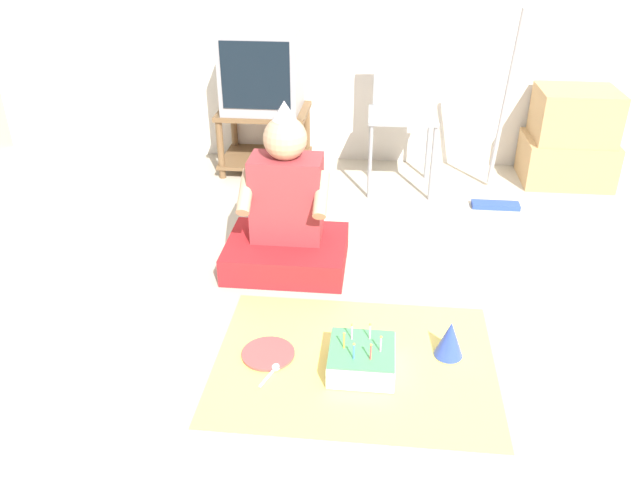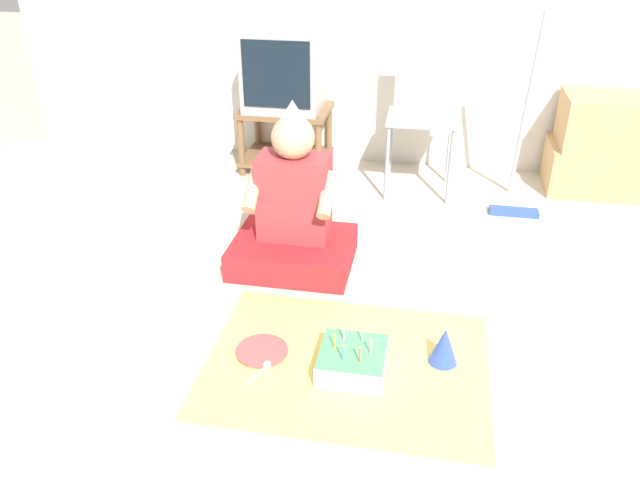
# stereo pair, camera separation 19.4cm
# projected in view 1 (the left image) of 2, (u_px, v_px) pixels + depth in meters

# --- Properties ---
(ground_plane) EXTENTS (16.00, 16.00, 0.00)m
(ground_plane) POSITION_uv_depth(u_px,v_px,m) (486.00, 378.00, 2.40)
(ground_plane) COLOR #BCB29E
(tv_stand) EXTENTS (0.58, 0.46, 0.42)m
(tv_stand) POSITION_uv_depth(u_px,v_px,m) (265.00, 134.00, 4.19)
(tv_stand) COLOR brown
(tv_stand) RESTS_ON ground_plane
(tv) EXTENTS (0.49, 0.45, 0.51)m
(tv) POSITION_uv_depth(u_px,v_px,m) (262.00, 70.00, 3.98)
(tv) COLOR #99999E
(tv) RESTS_ON tv_stand
(folding_chair) EXTENTS (0.42, 0.40, 0.89)m
(folding_chair) POSITION_uv_depth(u_px,v_px,m) (403.00, 103.00, 3.83)
(folding_chair) COLOR gray
(folding_chair) RESTS_ON ground_plane
(cardboard_box_stack) EXTENTS (0.55, 0.42, 0.60)m
(cardboard_box_stack) POSITION_uv_depth(u_px,v_px,m) (570.00, 139.00, 3.97)
(cardboard_box_stack) COLOR tan
(cardboard_box_stack) RESTS_ON ground_plane
(dust_mop) EXTENTS (0.28, 0.38, 1.14)m
(dust_mop) POSITION_uv_depth(u_px,v_px,m) (500.00, 151.00, 3.67)
(dust_mop) COLOR #2D4CB2
(dust_mop) RESTS_ON ground_plane
(person_seated) EXTENTS (0.59, 0.48, 0.83)m
(person_seated) POSITION_uv_depth(u_px,v_px,m) (286.00, 218.00, 3.05)
(person_seated) COLOR red
(person_seated) RESTS_ON ground_plane
(party_cloth) EXTENTS (1.11, 0.85, 0.01)m
(party_cloth) POSITION_uv_depth(u_px,v_px,m) (355.00, 361.00, 2.48)
(party_cloth) COLOR #EAD666
(party_cloth) RESTS_ON ground_plane
(birthday_cake) EXTENTS (0.26, 0.26, 0.17)m
(birthday_cake) POSITION_uv_depth(u_px,v_px,m) (362.00, 359.00, 2.41)
(birthday_cake) COLOR white
(birthday_cake) RESTS_ON party_cloth
(party_hat_blue) EXTENTS (0.12, 0.12, 0.16)m
(party_hat_blue) POSITION_uv_depth(u_px,v_px,m) (450.00, 339.00, 2.48)
(party_hat_blue) COLOR blue
(party_hat_blue) RESTS_ON party_cloth
(paper_plate) EXTENTS (0.21, 0.21, 0.01)m
(paper_plate) POSITION_uv_depth(u_px,v_px,m) (268.00, 353.00, 2.51)
(paper_plate) COLOR #D84C4C
(paper_plate) RESTS_ON party_cloth
(plastic_spoon_near) EXTENTS (0.06, 0.14, 0.01)m
(plastic_spoon_near) POSITION_uv_depth(u_px,v_px,m) (274.00, 370.00, 2.42)
(plastic_spoon_near) COLOR white
(plastic_spoon_near) RESTS_ON party_cloth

